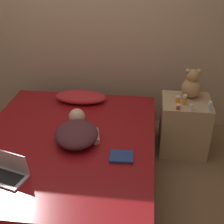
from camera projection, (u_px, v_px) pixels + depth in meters
ground_plane at (69, 179)px, 3.13m from camera, size 12.00×12.00×0.00m
wall_back at (88, 19)px, 3.60m from camera, size 8.00×0.06×2.60m
bed at (67, 160)px, 3.01m from camera, size 1.67×2.00×0.48m
nightstand at (184, 125)px, 3.44m from camera, size 0.51×0.48×0.61m
pillow at (81, 97)px, 3.54m from camera, size 0.58×0.30×0.11m
person_lying at (77, 132)px, 2.87m from camera, size 0.48×0.64×0.16m
laptop at (8, 171)px, 2.43m from camera, size 0.36×0.27×0.21m
teddy_bear at (192, 85)px, 3.30m from camera, size 0.21×0.21×0.33m
bottle_white at (191, 108)px, 3.09m from camera, size 0.03×0.03×0.07m
bottle_clear at (210, 106)px, 3.09m from camera, size 0.04×0.04×0.10m
bottle_orange at (178, 99)px, 3.24m from camera, size 0.05×0.05×0.08m
bottle_red at (178, 107)px, 3.11m from camera, size 0.04×0.04×0.06m
bottle_amber at (184, 100)px, 3.20m from camera, size 0.04×0.04×0.11m
book at (122, 157)px, 2.65m from camera, size 0.21×0.18×0.02m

